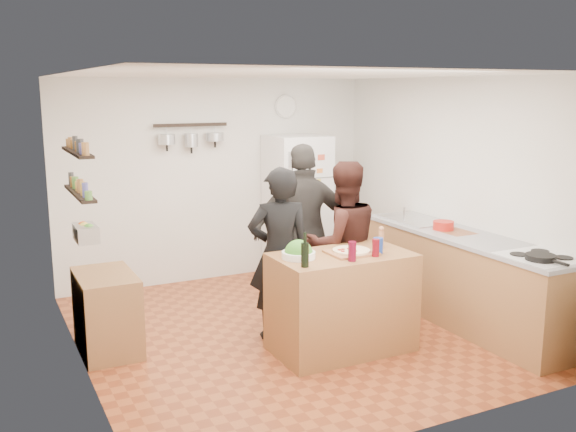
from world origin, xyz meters
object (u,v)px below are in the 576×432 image
person_back (305,231)px  skillet (541,257)px  salad_bowl (299,255)px  wall_clock (286,106)px  prep_island (342,302)px  side_table (107,312)px  pepper_mill (381,239)px  counter_run (464,280)px  red_bowl (443,225)px  person_center (342,245)px  person_left (279,254)px  salt_canister (378,246)px  wine_bottle (305,255)px  fridge (297,206)px

person_back → skillet: (1.28, -1.94, 0.03)m
salad_bowl → wall_clock: bearing=66.0°
person_back → prep_island: bearing=96.3°
side_table → pepper_mill: bearing=-20.4°
counter_run → red_bowl: bearing=99.3°
person_center → skillet: (1.07, -1.52, 0.10)m
person_left → red_bowl: 1.84m
side_table → salt_canister: bearing=-25.3°
person_left → skillet: person_left is taller
person_back → person_center: bearing=129.6°
wine_bottle → pepper_mill: bearing=15.9°
person_left → red_bowl: person_left is taller
salad_bowl → person_back: person_back is taller
salad_bowl → person_back: (0.55, 0.92, -0.03)m
prep_island → person_center: person_center is taller
salad_bowl → salt_canister: (0.72, -0.17, 0.04)m
person_center → person_back: 0.48m
counter_run → side_table: counter_run is taller
counter_run → fridge: size_ratio=1.46×
red_bowl → fridge: 2.12m
salt_canister → person_back: size_ratio=0.08×
prep_island → fridge: fridge is taller
skillet → fridge: fridge is taller
prep_island → side_table: bearing=154.2°
red_bowl → side_table: 3.49m
person_back → wall_clock: 2.21m
pepper_mill → fridge: size_ratio=0.09×
person_center → wall_clock: size_ratio=5.60×
fridge → side_table: (-2.69, -1.43, -0.54)m
salt_canister → fridge: bearing=79.6°
wine_bottle → side_table: wine_bottle is taller
person_back → side_table: 2.13m
counter_run → side_table: 3.55m
salt_canister → person_left: 0.95m
red_bowl → wall_clock: size_ratio=0.72×
salad_bowl → salt_canister: salt_canister is taller
person_center → salt_canister: bearing=94.9°
prep_island → red_bowl: size_ratio=5.76×
person_left → wall_clock: wall_clock is taller
counter_run → fridge: fridge is taller
person_center → red_bowl: size_ratio=7.74×
person_left → side_table: size_ratio=2.08×
pepper_mill → skillet: size_ratio=0.62×
side_table → wall_clock: bearing=33.2°
counter_run → wall_clock: 3.22m
pepper_mill → salt_canister: pepper_mill is taller
fridge → salt_canister: bearing=-100.4°
salad_bowl → red_bowl: bearing=9.7°
salad_bowl → person_left: 0.50m
person_back → side_table: person_back is taller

